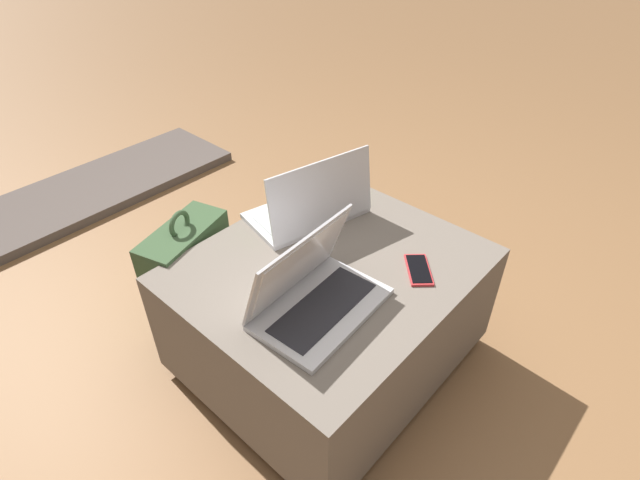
# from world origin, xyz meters

# --- Properties ---
(ground_plane) EXTENTS (14.00, 14.00, 0.00)m
(ground_plane) POSITION_xyz_m (0.00, 0.00, 0.00)
(ground_plane) COLOR olive
(ottoman) EXTENTS (0.85, 0.74, 0.43)m
(ottoman) POSITION_xyz_m (0.00, 0.00, 0.21)
(ottoman) COLOR #3D3832
(ottoman) RESTS_ON ground_plane
(laptop_near) EXTENTS (0.37, 0.25, 0.23)m
(laptop_near) POSITION_xyz_m (-0.16, -0.09, 0.47)
(laptop_near) COLOR silver
(laptop_near) RESTS_ON ottoman
(laptop_far) EXTENTS (0.42, 0.31, 0.24)m
(laptop_far) POSITION_xyz_m (0.13, 0.20, 0.47)
(laptop_far) COLOR silver
(laptop_far) RESTS_ON ottoman
(cell_phone) EXTENTS (0.14, 0.14, 0.01)m
(cell_phone) POSITION_xyz_m (0.15, -0.21, 0.43)
(cell_phone) COLOR red
(cell_phone) RESTS_ON ottoman
(backpack) EXTENTS (0.34, 0.25, 0.51)m
(backpack) POSITION_xyz_m (-0.21, 0.46, 0.21)
(backpack) COLOR #385133
(backpack) RESTS_ON ground_plane
(fireplace_hearth) EXTENTS (1.40, 0.50, 0.04)m
(fireplace_hearth) POSITION_xyz_m (0.00, 1.61, 0.02)
(fireplace_hearth) COLOR #564C47
(fireplace_hearth) RESTS_ON ground_plane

